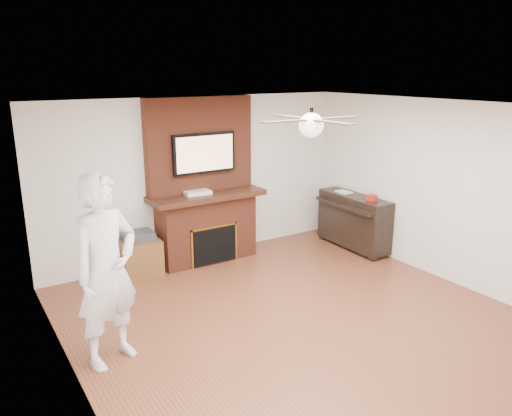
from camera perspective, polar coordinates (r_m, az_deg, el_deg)
room_shell at (r=5.52m, az=5.99°, el=-1.73°), size 5.36×5.86×2.86m
fireplace at (r=7.67m, az=-5.95°, el=1.24°), size 1.78×0.64×2.50m
tv at (r=7.49m, az=-5.94°, el=6.25°), size 1.00×0.08×0.60m
ceiling_fan at (r=5.30m, az=6.32°, el=9.50°), size 1.21×1.21×0.31m
person at (r=5.13m, az=-16.70°, el=-6.89°), size 0.85×0.71×1.96m
side_table at (r=7.41m, az=-13.19°, el=-5.28°), size 0.58×0.58×0.64m
piano at (r=8.38m, az=11.06°, el=-1.37°), size 0.53×1.38×0.99m
cable_box at (r=7.49m, az=-6.71°, el=1.76°), size 0.40×0.24×0.06m
candle_orange at (r=7.67m, az=-6.20°, el=-6.13°), size 0.08×0.08×0.12m
candle_green at (r=7.73m, az=-5.60°, el=-6.05°), size 0.07×0.07×0.09m
candle_blue at (r=7.83m, az=-4.37°, el=-5.78°), size 0.06×0.06×0.07m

